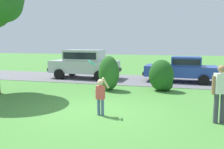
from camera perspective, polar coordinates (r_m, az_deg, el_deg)
ground_plane at (r=8.31m, az=-4.14°, el=-9.04°), size 80.00×80.00×0.00m
driveway_strip at (r=15.39m, az=5.02°, el=-1.28°), size 28.00×4.40×0.02m
shrub_near_tree at (r=11.90m, az=-0.75°, el=0.33°), size 1.04×1.00×1.74m
shrub_centre_left at (r=12.03m, az=11.92°, el=-0.53°), size 1.23×1.09×1.56m
parked_sedan at (r=15.08m, az=16.50°, el=1.47°), size 4.46×2.21×1.56m
parked_suv at (r=16.02m, az=-6.63°, el=2.90°), size 4.75×2.20×1.92m
child_thrower at (r=7.79m, az=-2.77°, el=-4.72°), size 0.46×0.24×1.29m
frisbee at (r=8.01m, az=-4.93°, el=2.79°), size 0.30×0.27×0.25m
adult_onlooker at (r=7.67m, az=24.60°, el=-3.58°), size 0.51×0.32×1.74m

